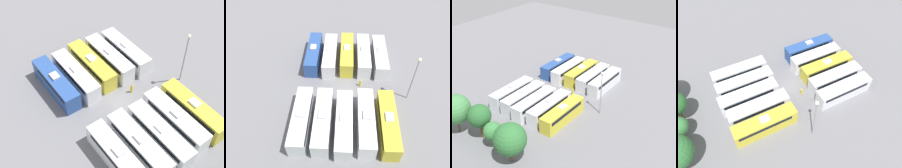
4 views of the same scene
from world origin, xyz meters
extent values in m
plane|color=slate|center=(0.00, 0.00, 0.00)|extent=(118.53, 118.53, 0.00)
cube|color=silver|center=(-6.86, -8.02, 1.60)|extent=(2.55, 11.07, 3.21)
cube|color=black|center=(-6.86, -7.74, 2.50)|extent=(2.59, 9.41, 0.71)
cube|color=black|center=(-6.86, -13.54, 2.50)|extent=(2.24, 0.08, 1.12)
cube|color=white|center=(-6.86, -8.02, 3.38)|extent=(1.20, 1.60, 0.35)
cube|color=silver|center=(-3.54, -8.29, 1.60)|extent=(2.55, 11.07, 3.21)
cube|color=black|center=(-3.54, -8.02, 2.50)|extent=(2.59, 9.41, 0.71)
cube|color=black|center=(-3.54, -13.82, 2.50)|extent=(2.24, 0.08, 1.12)
cube|color=silver|center=(-3.54, -8.29, 3.38)|extent=(1.20, 1.60, 0.35)
cube|color=gold|center=(-0.13, -8.54, 1.60)|extent=(2.55, 11.07, 3.21)
cube|color=black|center=(-0.13, -8.27, 2.50)|extent=(2.59, 9.41, 0.71)
cube|color=black|center=(-0.13, -14.07, 2.50)|extent=(2.24, 0.08, 1.12)
cube|color=white|center=(-0.13, -8.54, 3.38)|extent=(1.20, 1.60, 0.35)
cube|color=white|center=(3.33, -8.02, 1.60)|extent=(2.55, 11.07, 3.21)
cube|color=black|center=(3.33, -7.74, 2.50)|extent=(2.59, 9.41, 0.71)
cube|color=black|center=(3.33, -13.54, 2.50)|extent=(2.24, 0.08, 1.12)
cube|color=silver|center=(3.33, -8.02, 3.38)|extent=(1.20, 1.60, 0.35)
cube|color=#284C93|center=(6.76, -8.36, 1.60)|extent=(2.55, 11.07, 3.21)
cube|color=black|center=(6.76, -8.08, 2.50)|extent=(2.59, 9.41, 0.71)
cube|color=black|center=(6.76, -13.88, 2.50)|extent=(2.24, 0.08, 1.12)
cube|color=#B2B2B7|center=(6.76, -8.36, 3.38)|extent=(1.20, 1.60, 0.35)
cube|color=gold|center=(-6.76, 8.21, 1.60)|extent=(2.55, 11.07, 3.21)
cube|color=black|center=(-6.76, 8.49, 2.50)|extent=(2.59, 9.41, 0.71)
cube|color=black|center=(-6.76, 2.69, 2.50)|extent=(2.24, 0.08, 1.12)
cube|color=silver|center=(-6.76, 8.21, 3.38)|extent=(1.20, 1.60, 0.35)
cube|color=white|center=(-3.36, 7.99, 1.60)|extent=(2.55, 11.07, 3.21)
cube|color=black|center=(-3.36, 8.27, 2.50)|extent=(2.59, 9.41, 0.71)
cube|color=black|center=(-3.36, 2.46, 2.50)|extent=(2.24, 0.08, 1.12)
cube|color=#B2B2B7|center=(-3.36, 7.99, 3.38)|extent=(1.20, 1.60, 0.35)
cube|color=white|center=(0.04, 8.54, 1.60)|extent=(2.55, 11.07, 3.21)
cube|color=black|center=(0.04, 8.81, 2.50)|extent=(2.59, 9.41, 0.71)
cube|color=black|center=(0.04, 3.01, 2.50)|extent=(2.24, 0.08, 1.12)
cube|color=white|center=(0.04, 8.54, 3.38)|extent=(1.20, 1.60, 0.35)
cube|color=silver|center=(3.38, 8.14, 1.60)|extent=(2.55, 11.07, 3.21)
cube|color=black|center=(3.38, 8.42, 2.50)|extent=(2.59, 9.41, 0.71)
cube|color=black|center=(3.38, 2.62, 2.50)|extent=(2.24, 0.08, 1.12)
cube|color=#B2B2B7|center=(3.38, 8.14, 3.38)|extent=(1.20, 1.60, 0.35)
cube|color=silver|center=(6.78, 8.05, 1.60)|extent=(2.55, 11.07, 3.21)
cube|color=black|center=(6.78, 8.33, 2.50)|extent=(2.59, 9.41, 0.71)
cube|color=black|center=(6.78, 2.53, 2.50)|extent=(2.24, 0.08, 1.12)
cube|color=#B2B2B7|center=(6.78, 8.05, 3.38)|extent=(1.20, 1.60, 0.35)
cylinder|color=gold|center=(-2.81, -1.13, 0.71)|extent=(0.36, 0.36, 1.42)
sphere|color=tan|center=(-2.81, -1.13, 1.54)|extent=(0.24, 0.24, 0.24)
cylinder|color=gray|center=(-11.17, 1.46, 4.40)|extent=(0.20, 0.20, 8.81)
sphere|color=#EAE5C6|center=(-11.17, 1.46, 8.99)|extent=(0.60, 0.60, 0.60)
camera|label=1|loc=(19.72, 24.46, 37.29)|focal=50.00mm
camera|label=2|loc=(0.16, 27.38, 30.58)|focal=35.00mm
camera|label=3|loc=(-36.22, 48.31, 35.63)|focal=50.00mm
camera|label=4|loc=(-25.33, 13.19, 34.18)|focal=35.00mm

